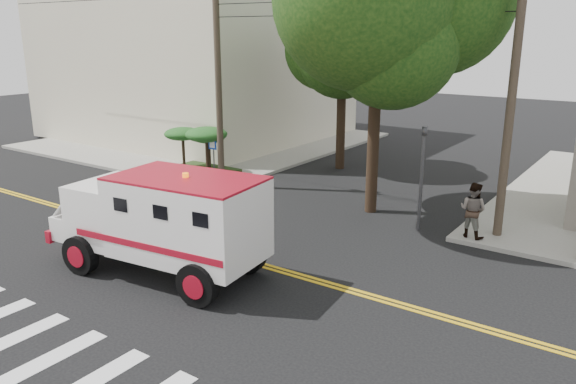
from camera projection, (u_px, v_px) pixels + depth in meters
The scene contains 12 objects.
ground at pixel (230, 256), 17.18m from camera, with size 100.00×100.00×0.00m, color black.
sidewalk_nw at pixel (206, 140), 35.23m from camera, with size 17.00×17.00×0.15m, color gray.
building_left at pixel (196, 56), 36.13m from camera, with size 16.00×14.00×10.00m, color beige.
utility_pole_left at pixel (218, 84), 23.76m from camera, with size 0.28×0.28×9.00m, color #382D23.
utility_pole_right at pixel (511, 103), 17.37m from camera, with size 0.28×0.28×9.00m, color #382D23.
tree_main at pixel (387, 14), 19.04m from camera, with size 6.08×5.70×9.85m.
tree_left at pixel (346, 51), 26.38m from camera, with size 4.48×4.20×7.70m.
traffic_signal at pixel (422, 167), 18.90m from camera, with size 0.15×0.18×3.60m.
accessibility_sign at pixel (213, 154), 25.08m from camera, with size 0.45×0.10×2.02m.
palm_planter at pixel (200, 143), 26.04m from camera, with size 3.52×2.63×2.36m.
armored_truck at pixel (164, 218), 15.47m from camera, with size 6.65×3.19×2.93m.
pedestrian_b at pixel (473, 210), 18.12m from camera, with size 0.89×0.70×1.84m, color gray.
Camera 1 is at (10.61, -12.09, 6.59)m, focal length 35.00 mm.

